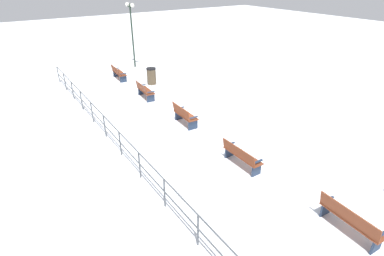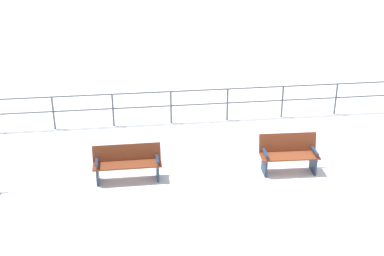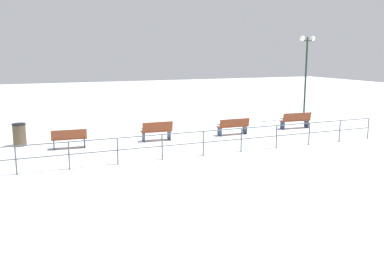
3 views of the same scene
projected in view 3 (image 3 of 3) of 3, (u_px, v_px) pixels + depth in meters
ground_plane at (156, 141)px, 19.04m from camera, size 80.00×80.00×0.00m
bench_nearest at (296, 120)px, 21.91m from camera, size 0.59×1.71×0.88m
bench_second at (233, 126)px, 20.23m from camera, size 0.50×1.61×0.84m
bench_third at (157, 131)px, 18.87m from camera, size 0.63×1.44×0.92m
bench_fourth at (69, 139)px, 17.34m from camera, size 0.62×1.48×0.86m
lamppost_near at (307, 59)px, 23.79m from camera, size 0.29×1.01×4.96m
waterfront_railing at (183, 141)px, 15.79m from camera, size 0.05×18.72×1.01m
trash_bin at (19, 135)px, 17.88m from camera, size 0.57×0.57×1.00m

